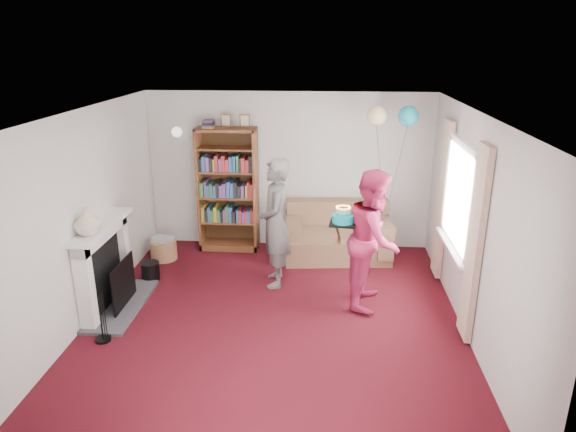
# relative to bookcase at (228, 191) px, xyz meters

# --- Properties ---
(ground) EXTENTS (5.00, 5.00, 0.00)m
(ground) POSITION_rel_bookcase_xyz_m (0.96, -2.30, -0.96)
(ground) COLOR black
(ground) RESTS_ON ground
(wall_back) EXTENTS (4.50, 0.02, 2.50)m
(wall_back) POSITION_rel_bookcase_xyz_m (0.96, 0.21, 0.29)
(wall_back) COLOR silver
(wall_back) RESTS_ON ground
(wall_left) EXTENTS (0.02, 5.00, 2.50)m
(wall_left) POSITION_rel_bookcase_xyz_m (-1.30, -2.30, 0.29)
(wall_left) COLOR silver
(wall_left) RESTS_ON ground
(wall_right) EXTENTS (0.02, 5.00, 2.50)m
(wall_right) POSITION_rel_bookcase_xyz_m (3.22, -2.30, 0.29)
(wall_right) COLOR silver
(wall_right) RESTS_ON ground
(ceiling) EXTENTS (4.50, 5.00, 0.01)m
(ceiling) POSITION_rel_bookcase_xyz_m (0.96, -2.30, 1.54)
(ceiling) COLOR white
(ceiling) RESTS_ON wall_back
(fireplace) EXTENTS (0.55, 1.80, 1.12)m
(fireplace) POSITION_rel_bookcase_xyz_m (-1.13, -2.11, -0.45)
(fireplace) COLOR #3F3F42
(fireplace) RESTS_ON ground
(window_bay) EXTENTS (0.14, 2.02, 2.20)m
(window_bay) POSITION_rel_bookcase_xyz_m (3.16, -1.70, 0.24)
(window_bay) COLOR white
(window_bay) RESTS_ON ground
(wall_sconce) EXTENTS (0.16, 0.23, 0.16)m
(wall_sconce) POSITION_rel_bookcase_xyz_m (-0.79, 0.06, 0.92)
(wall_sconce) COLOR gold
(wall_sconce) RESTS_ON ground
(bookcase) EXTENTS (0.93, 0.42, 2.18)m
(bookcase) POSITION_rel_bookcase_xyz_m (0.00, 0.00, 0.00)
(bookcase) COLOR #472B14
(bookcase) RESTS_ON ground
(sofa) EXTENTS (1.61, 0.85, 0.85)m
(sofa) POSITION_rel_bookcase_xyz_m (1.74, -0.24, -0.64)
(sofa) COLOR brown
(sofa) RESTS_ON ground
(wicker_basket) EXTENTS (0.40, 0.40, 0.36)m
(wicker_basket) POSITION_rel_bookcase_xyz_m (-0.94, -0.58, -0.80)
(wicker_basket) COLOR #A2724B
(wicker_basket) RESTS_ON ground
(person_striped) EXTENTS (0.50, 0.70, 1.79)m
(person_striped) POSITION_rel_bookcase_xyz_m (0.88, -1.28, -0.07)
(person_striped) COLOR black
(person_striped) RESTS_ON ground
(person_magenta) EXTENTS (0.84, 0.98, 1.77)m
(person_magenta) POSITION_rel_bookcase_xyz_m (2.16, -1.73, -0.08)
(person_magenta) COLOR #C12657
(person_magenta) RESTS_ON ground
(birthday_cake) EXTENTS (0.32, 0.32, 0.22)m
(birthday_cake) POSITION_rel_bookcase_xyz_m (1.77, -1.78, 0.19)
(birthday_cake) COLOR black
(birthday_cake) RESTS_ON ground
(balloons) EXTENTS (0.73, 0.31, 1.72)m
(balloons) POSITION_rel_bookcase_xyz_m (2.47, -0.35, 1.26)
(balloons) COLOR #3F3F3F
(balloons) RESTS_ON ground
(mantel_vase) EXTENTS (0.36, 0.36, 0.32)m
(mantel_vase) POSITION_rel_bookcase_xyz_m (-1.16, -2.45, 0.32)
(mantel_vase) COLOR beige
(mantel_vase) RESTS_ON fireplace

